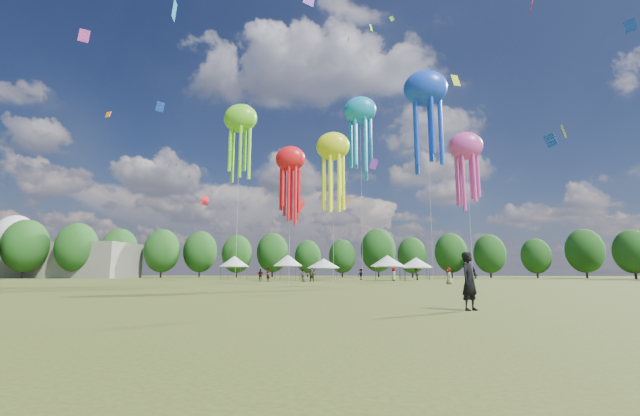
# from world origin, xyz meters

# --- Properties ---
(ground) EXTENTS (300.00, 300.00, 0.00)m
(ground) POSITION_xyz_m (0.00, 0.00, 0.00)
(ground) COLOR #384416
(ground) RESTS_ON ground
(observer_main) EXTENTS (0.80, 0.80, 1.88)m
(observer_main) POSITION_xyz_m (8.07, -0.92, 0.94)
(observer_main) COLOR black
(observer_main) RESTS_ON ground
(spectator_near) EXTENTS (1.01, 0.95, 1.65)m
(spectator_near) POSITION_xyz_m (-4.61, 37.59, 0.83)
(spectator_near) COLOR gray
(spectator_near) RESTS_ON ground
(spectators_far) EXTENTS (24.87, 26.16, 1.92)m
(spectators_far) POSITION_xyz_m (1.93, 45.25, 0.92)
(spectators_far) COLOR gray
(spectators_far) RESTS_ON ground
(festival_tents) EXTENTS (36.53, 10.47, 4.37)m
(festival_tents) POSITION_xyz_m (-3.64, 54.11, 3.04)
(festival_tents) COLOR #47474C
(festival_tents) RESTS_ON ground
(show_kites) EXTENTS (31.20, 19.66, 28.02)m
(show_kites) POSITION_xyz_m (3.41, 36.02, 19.43)
(show_kites) COLOR #E8FF1A
(show_kites) RESTS_ON ground
(small_kites) EXTENTS (69.62, 66.22, 41.58)m
(small_kites) POSITION_xyz_m (0.38, 42.96, 31.02)
(small_kites) COLOR #E8FF1A
(small_kites) RESTS_ON ground
(treeline) EXTENTS (201.57, 95.24, 13.43)m
(treeline) POSITION_xyz_m (-3.87, 62.51, 6.54)
(treeline) COLOR #38281C
(treeline) RESTS_ON ground
(hangar) EXTENTS (40.00, 12.00, 8.00)m
(hangar) POSITION_xyz_m (-72.00, 72.00, 4.00)
(hangar) COLOR gray
(hangar) RESTS_ON ground
(radome) EXTENTS (9.00, 9.00, 16.00)m
(radome) POSITION_xyz_m (-88.00, 78.00, 9.99)
(radome) COLOR white
(radome) RESTS_ON ground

